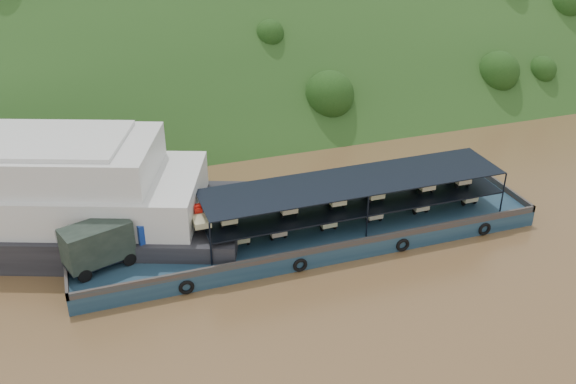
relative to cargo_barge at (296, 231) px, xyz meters
name	(u,v)px	position (x,y,z in m)	size (l,w,h in m)	color
ground	(326,243)	(2.18, -0.65, -1.11)	(160.00, 160.00, 0.00)	brown
hillside	(216,94)	(2.18, 35.35, -1.11)	(140.00, 28.00, 28.00)	#1D3C16
cargo_barge	(296,231)	(0.00, 0.00, 0.00)	(35.10, 7.18, 4.54)	#122940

